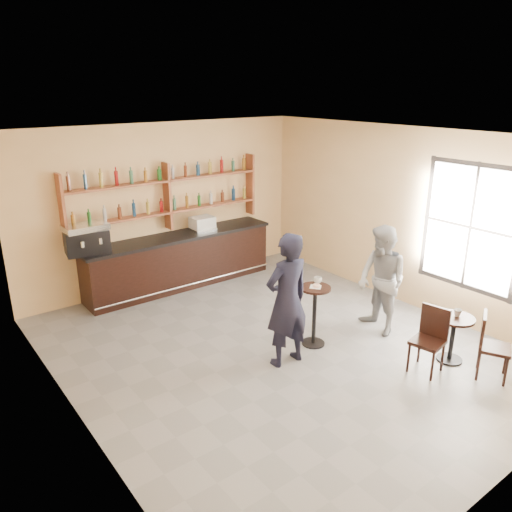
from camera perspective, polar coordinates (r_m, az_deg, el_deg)
floor at (r=7.85m, az=2.42°, el=-10.48°), size 7.00×7.00×0.00m
ceiling at (r=6.86m, az=2.80°, el=13.44°), size 7.00×7.00×0.00m
wall_back at (r=10.03m, az=-10.37°, el=5.68°), size 7.00×0.00×7.00m
wall_left at (r=5.87m, az=-20.62°, el=-5.01°), size 0.00×7.00×7.00m
wall_right at (r=9.34m, az=16.92°, el=4.17°), size 0.00×7.00×7.00m
window_pane at (r=8.69m, az=23.30°, el=3.03°), size 0.00×2.00×2.00m
window_frame at (r=8.69m, az=23.28°, el=3.02°), size 0.04×1.70×2.10m
shelf_unit at (r=9.87m, az=-10.09°, el=6.74°), size 4.00×0.26×1.40m
liquor_bottles at (r=9.84m, az=-10.15°, el=7.70°), size 3.68×0.10×1.00m
bar_counter at (r=10.07m, az=-8.69°, el=-0.51°), size 3.94×0.77×1.07m
espresso_machine at (r=9.16m, az=-18.80°, el=1.89°), size 0.80×0.58×0.52m
pastry_case at (r=10.13m, az=-6.16°, el=3.70°), size 0.50×0.41×0.28m
pedestal_table at (r=7.80m, az=6.68°, el=-6.83°), size 0.60×0.60×0.97m
napkin at (r=7.60m, az=6.82°, el=-3.53°), size 0.23×0.23×0.00m
donut at (r=7.59m, az=6.93°, el=-3.37°), size 0.15×0.15×0.04m
cup_pedestal at (r=7.74m, az=7.07°, el=-2.74°), size 0.13×0.13×0.10m
man_main at (r=7.06m, az=3.57°, el=-5.07°), size 0.74×0.49×1.98m
cafe_table at (r=7.91m, az=21.50°, el=-8.80°), size 0.63×0.63×0.70m
cup_cafe at (r=7.78m, az=22.05°, el=-6.04°), size 0.13×0.13×0.10m
chair_west at (r=7.45m, az=19.01°, el=-9.21°), size 0.48×0.48×0.95m
chair_south at (r=7.66m, az=25.62°, el=-9.39°), size 0.54×0.54×0.93m
patron_second at (r=8.23m, az=14.17°, el=-2.74°), size 0.84×0.99×1.79m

